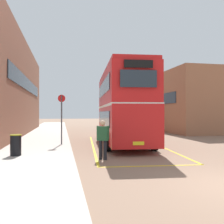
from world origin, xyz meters
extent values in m
plane|color=#846651|center=(0.00, 14.40, 0.00)|extent=(135.60, 135.60, 0.00)
cube|color=#B2ADA3|center=(-6.50, 16.80, 0.07)|extent=(4.00, 57.60, 0.14)
cube|color=#232D38|center=(-8.07, 18.41, 4.59)|extent=(0.06, 17.88, 1.10)
cube|color=#9E6647|center=(9.54, 21.89, 3.19)|extent=(8.08, 15.27, 6.37)
cube|color=#232D38|center=(5.47, 21.89, 3.51)|extent=(0.06, 11.60, 1.10)
cylinder|color=black|center=(-2.14, 13.23, 0.50)|extent=(0.36, 1.02, 1.00)
cylinder|color=black|center=(0.39, 13.01, 0.50)|extent=(0.36, 1.02, 1.00)
cylinder|color=black|center=(-2.67, 7.16, 0.50)|extent=(0.36, 1.02, 1.00)
cylinder|color=black|center=(-0.14, 6.94, 0.50)|extent=(0.36, 1.02, 1.00)
cube|color=red|center=(-1.14, 10.08, 1.40)|extent=(3.29, 10.00, 2.10)
cube|color=red|center=(-1.14, 10.08, 3.50)|extent=(3.28, 9.80, 2.10)
cube|color=red|center=(-1.14, 10.08, 4.65)|extent=(3.17, 9.70, 0.20)
cube|color=white|center=(-1.14, 10.08, 2.45)|extent=(3.32, 9.90, 0.14)
cube|color=#232D38|center=(-2.39, 10.19, 1.70)|extent=(0.72, 8.03, 0.84)
cube|color=#232D38|center=(-2.39, 10.19, 3.60)|extent=(0.72, 8.03, 0.84)
cube|color=#232D38|center=(0.10, 9.97, 1.70)|extent=(0.72, 8.03, 0.84)
cube|color=#232D38|center=(0.10, 9.97, 3.60)|extent=(0.72, 8.03, 0.84)
cube|color=#232D38|center=(-1.56, 5.17, 3.60)|extent=(1.72, 0.19, 0.80)
cube|color=black|center=(-1.56, 5.17, 4.28)|extent=(1.35, 0.16, 0.36)
cube|color=#232D38|center=(-0.72, 15.00, 1.80)|extent=(1.96, 0.21, 1.00)
cube|color=yellow|center=(-1.56, 5.17, 0.63)|extent=(0.52, 0.07, 0.16)
cylinder|color=black|center=(1.39, 28.69, 0.46)|extent=(0.39, 0.95, 0.92)
cylinder|color=black|center=(3.92, 29.07, 0.46)|extent=(0.39, 0.95, 0.92)
cylinder|color=black|center=(2.18, 23.43, 0.46)|extent=(0.39, 0.95, 0.92)
cylinder|color=black|center=(4.71, 23.81, 0.46)|extent=(0.39, 0.95, 0.92)
cube|color=navy|center=(3.05, 26.25, 1.60)|extent=(3.76, 9.13, 2.60)
cube|color=silver|center=(3.05, 26.25, 2.96)|extent=(3.56, 8.75, 0.12)
cube|color=#232D38|center=(1.81, 26.06, 1.95)|extent=(1.08, 7.01, 0.96)
cube|color=#232D38|center=(4.30, 26.44, 1.95)|extent=(1.08, 7.01, 0.96)
cube|color=#232D38|center=(2.39, 30.65, 1.90)|extent=(1.97, 0.33, 1.10)
cylinder|color=black|center=(-3.17, 4.81, 0.41)|extent=(0.14, 0.14, 0.83)
cylinder|color=black|center=(-3.37, 4.91, 0.41)|extent=(0.14, 0.14, 0.83)
cube|color=#1E4728|center=(-3.27, 4.86, 1.14)|extent=(0.53, 0.41, 0.62)
cylinder|color=#1E4728|center=(-3.05, 4.75, 1.17)|extent=(0.09, 0.09, 0.59)
cylinder|color=#1E4728|center=(-3.48, 4.97, 1.17)|extent=(0.09, 0.09, 0.59)
sphere|color=tan|center=(-3.28, 4.85, 1.59)|extent=(0.22, 0.22, 0.22)
cylinder|color=black|center=(-7.01, 5.84, 0.59)|extent=(0.47, 0.47, 0.89)
cylinder|color=olive|center=(-7.01, 5.84, 1.05)|extent=(0.50, 0.50, 0.04)
cylinder|color=#4C4C51|center=(-5.03, 9.47, 1.61)|extent=(0.08, 0.08, 2.93)
cylinder|color=red|center=(-5.03, 9.47, 2.89)|extent=(0.44, 0.04, 0.44)
cube|color=gold|center=(-3.16, 9.27, 0.00)|extent=(1.14, 11.79, 0.01)
cube|color=gold|center=(0.88, 8.92, 0.00)|extent=(1.14, 11.79, 0.01)
cube|color=gold|center=(-1.65, 3.21, 0.00)|extent=(4.17, 0.48, 0.01)
camera|label=1|loc=(-5.01, -5.94, 2.03)|focal=40.53mm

